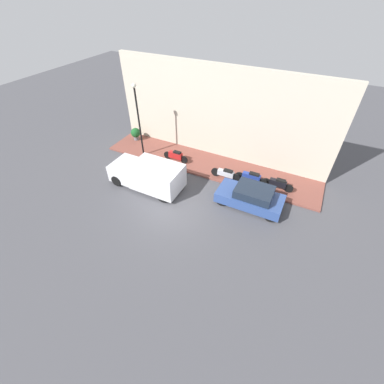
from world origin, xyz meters
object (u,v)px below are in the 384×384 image
at_px(parked_car, 251,197).
at_px(motorcycle_blue, 251,178).
at_px(delivery_van, 148,174).
at_px(motorcycle_red, 176,156).
at_px(potted_plant, 136,133).
at_px(scooter_silver, 226,174).
at_px(streetlamp, 138,114).
at_px(motorcycle_black, 278,184).

relative_size(parked_car, motorcycle_blue, 1.78).
bearing_deg(delivery_van, motorcycle_red, -4.32).
relative_size(parked_car, motorcycle_red, 1.98).
distance_m(delivery_van, potted_plant, 6.11).
distance_m(motorcycle_red, potted_plant, 4.62).
relative_size(scooter_silver, streetlamp, 0.39).
relative_size(parked_car, scooter_silver, 1.88).
bearing_deg(parked_car, potted_plant, 72.98).
relative_size(motorcycle_blue, motorcycle_red, 1.12).
xyz_separation_m(motorcycle_black, potted_plant, (1.18, 11.73, 0.15)).
bearing_deg(potted_plant, parked_car, -107.02).
bearing_deg(scooter_silver, motorcycle_red, 84.58).
relative_size(delivery_van, scooter_silver, 2.32).
relative_size(scooter_silver, potted_plant, 2.04).
bearing_deg(motorcycle_black, motorcycle_blue, 97.60).
bearing_deg(delivery_van, motorcycle_black, -66.67).
distance_m(motorcycle_blue, motorcycle_black, 1.67).
height_order(parked_car, delivery_van, delivery_van).
xyz_separation_m(motorcycle_black, streetlamp, (-0.46, 9.88, 2.75)).
bearing_deg(parked_car, streetlamp, 79.63).
bearing_deg(motorcycle_black, parked_car, 151.04).
bearing_deg(potted_plant, motorcycle_red, -105.98).
distance_m(parked_car, motorcycle_black, 2.35).
relative_size(motorcycle_red, motorcycle_black, 0.99).
bearing_deg(streetlamp, potted_plant, 48.38).
distance_m(parked_car, scooter_silver, 2.68).
bearing_deg(streetlamp, parked_car, -100.37).
distance_m(motorcycle_black, potted_plant, 11.79).
bearing_deg(scooter_silver, delivery_van, 123.25).
relative_size(motorcycle_black, streetlamp, 0.37).
distance_m(scooter_silver, streetlamp, 7.15).
distance_m(parked_car, potted_plant, 11.08).
bearing_deg(motorcycle_red, motorcycle_black, -89.32).
relative_size(parked_car, streetlamp, 0.73).
xyz_separation_m(scooter_silver, motorcycle_red, (0.38, 4.00, 0.02)).
relative_size(delivery_van, streetlamp, 0.90).
relative_size(parked_car, potted_plant, 3.83).
height_order(motorcycle_blue, motorcycle_red, motorcycle_blue).
bearing_deg(parked_car, scooter_silver, 53.51).
height_order(motorcycle_blue, potted_plant, potted_plant).
bearing_deg(potted_plant, delivery_van, -136.56).
xyz_separation_m(motorcycle_blue, potted_plant, (1.40, 10.08, 0.10)).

